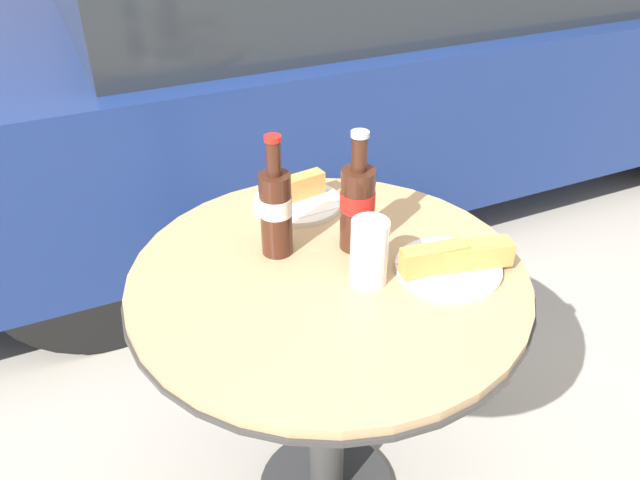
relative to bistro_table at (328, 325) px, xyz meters
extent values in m
cylinder|color=#333333|center=(0.00, 0.00, -0.21)|extent=(0.09, 0.09, 0.67)
cylinder|color=#333333|center=(0.00, 0.00, 0.12)|extent=(0.81, 0.81, 0.01)
cylinder|color=tan|center=(0.00, 0.00, 0.13)|extent=(0.79, 0.79, 0.02)
cylinder|color=#3D1E14|center=(0.09, 0.06, 0.23)|extent=(0.07, 0.07, 0.18)
cylinder|color=red|center=(0.09, 0.06, 0.25)|extent=(0.07, 0.07, 0.04)
cylinder|color=#3D1E14|center=(0.09, 0.06, 0.35)|extent=(0.03, 0.03, 0.07)
cylinder|color=silver|center=(0.09, 0.06, 0.39)|extent=(0.04, 0.04, 0.01)
cylinder|color=#3D1E14|center=(-0.07, 0.11, 0.23)|extent=(0.06, 0.06, 0.18)
cylinder|color=silver|center=(-0.07, 0.11, 0.25)|extent=(0.07, 0.07, 0.04)
cylinder|color=#3D1E14|center=(-0.07, 0.11, 0.35)|extent=(0.03, 0.03, 0.07)
cylinder|color=red|center=(-0.07, 0.11, 0.39)|extent=(0.03, 0.03, 0.01)
cylinder|color=silver|center=(0.06, -0.06, 0.19)|extent=(0.07, 0.07, 0.10)
cylinder|color=silver|center=(0.06, -0.06, 0.21)|extent=(0.07, 0.07, 0.13)
cylinder|color=white|center=(0.22, -0.10, 0.15)|extent=(0.21, 0.21, 0.01)
cube|color=white|center=(0.22, -0.10, 0.15)|extent=(0.19, 0.19, 0.00)
cube|color=#C68E47|center=(0.18, -0.10, 0.18)|extent=(0.13, 0.05, 0.05)
cube|color=#C68E47|center=(0.26, -0.12, 0.18)|extent=(0.15, 0.08, 0.05)
cylinder|color=white|center=(0.05, 0.27, 0.15)|extent=(0.20, 0.20, 0.01)
cube|color=white|center=(0.05, 0.27, 0.15)|extent=(0.16, 0.16, 0.00)
cube|color=#C68E47|center=(0.05, 0.28, 0.18)|extent=(0.14, 0.06, 0.05)
cube|color=navy|center=(1.00, 1.61, -0.06)|extent=(4.50, 1.70, 0.63)
cylinder|color=black|center=(2.40, 2.36, -0.21)|extent=(0.71, 0.20, 0.71)
cylinder|color=black|center=(-0.39, 2.36, -0.21)|extent=(0.71, 0.20, 0.71)
cylinder|color=black|center=(-0.39, 0.87, -0.21)|extent=(0.71, 0.20, 0.71)
camera|label=1|loc=(-0.43, -0.90, 0.87)|focal=35.00mm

